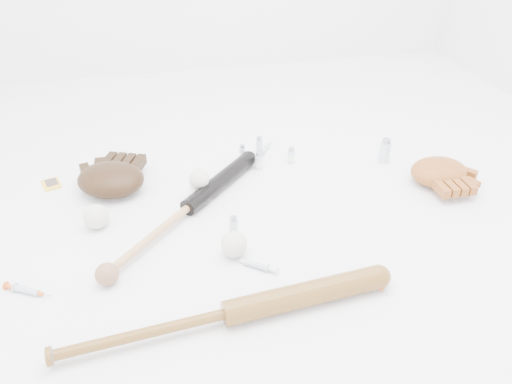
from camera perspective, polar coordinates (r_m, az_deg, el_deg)
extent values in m
plane|color=white|center=(1.67, 0.29, -3.07)|extent=(3.00, 3.00, 0.00)
cube|color=gold|center=(1.99, -22.35, 0.83)|extent=(0.08, 0.10, 0.00)
cube|color=white|center=(1.78, -6.39, 0.01)|extent=(0.07, 0.07, 0.04)
sphere|color=silver|center=(1.75, -6.50, 1.52)|extent=(0.07, 0.07, 0.07)
sphere|color=silver|center=(1.69, -17.82, -2.69)|extent=(0.08, 0.08, 0.08)
sphere|color=silver|center=(1.83, -16.01, 0.51)|extent=(0.08, 0.08, 0.08)
sphere|color=silver|center=(1.50, -2.52, -6.01)|extent=(0.08, 0.08, 0.08)
sphere|color=#8E6244|center=(1.47, -16.68, -8.99)|extent=(0.07, 0.07, 0.07)
cylinder|color=silver|center=(1.99, -1.59, 4.55)|extent=(0.02, 0.02, 0.07)
cylinder|color=silver|center=(1.92, 0.34, 3.59)|extent=(0.03, 0.03, 0.07)
cylinder|color=silver|center=(1.97, 4.04, 4.19)|extent=(0.03, 0.03, 0.07)
cylinder|color=silver|center=(2.03, 14.53, 4.61)|extent=(0.04, 0.04, 0.10)
cylinder|color=silver|center=(1.58, -2.57, -3.88)|extent=(0.03, 0.03, 0.07)
cylinder|color=silver|center=(2.04, 0.38, 5.40)|extent=(0.03, 0.03, 0.07)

